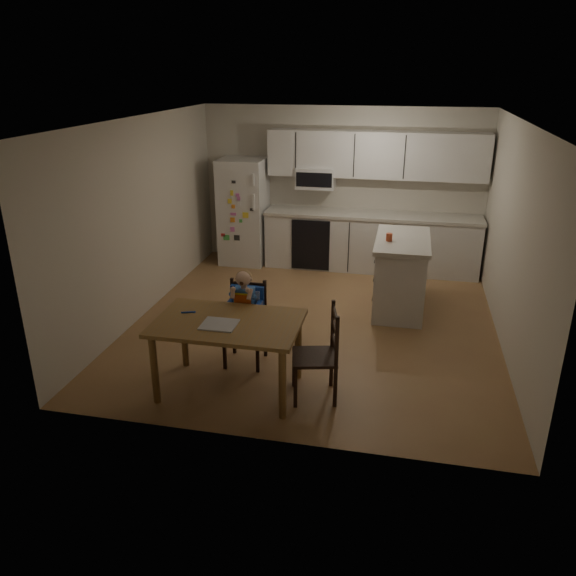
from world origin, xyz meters
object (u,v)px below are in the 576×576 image
(kitchen_island, at_px, (400,274))
(red_cup, at_px, (389,237))
(chair_booster, at_px, (245,307))
(refrigerator, at_px, (244,212))
(dining_table, at_px, (228,331))
(chair_side, at_px, (324,348))

(kitchen_island, xyz_separation_m, red_cup, (-0.18, -0.14, 0.53))
(kitchen_island, height_order, chair_booster, chair_booster)
(refrigerator, height_order, chair_booster, refrigerator)
(refrigerator, xyz_separation_m, kitchen_island, (2.58, -1.46, -0.36))
(kitchen_island, bearing_deg, refrigerator, 150.45)
(refrigerator, height_order, dining_table, refrigerator)
(kitchen_island, distance_m, chair_side, 2.47)
(refrigerator, bearing_deg, chair_booster, -73.49)
(kitchen_island, relative_size, dining_table, 0.93)
(chair_side, bearing_deg, refrigerator, -166.88)
(kitchen_island, distance_m, red_cup, 0.58)
(refrigerator, bearing_deg, kitchen_island, -29.55)
(refrigerator, xyz_separation_m, dining_table, (0.98, -3.91, -0.19))
(kitchen_island, distance_m, dining_table, 2.93)
(red_cup, xyz_separation_m, dining_table, (-1.43, -2.31, -0.37))
(red_cup, distance_m, chair_booster, 2.25)
(chair_booster, bearing_deg, kitchen_island, 47.95)
(red_cup, bearing_deg, refrigerator, 146.25)
(red_cup, relative_size, dining_table, 0.07)
(red_cup, bearing_deg, chair_side, -102.24)
(red_cup, relative_size, chair_side, 0.11)
(red_cup, relative_size, chair_booster, 0.09)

